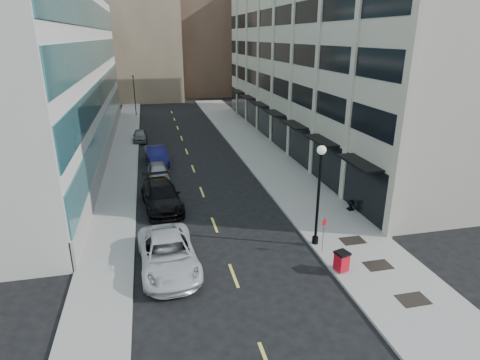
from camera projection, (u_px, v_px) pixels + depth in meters
name	position (u px, v px, depth m)	size (l,w,h in m)	color
ground	(243.00, 299.00, 18.73)	(160.00, 160.00, 0.00)	black
sidewalk_right	(271.00, 163.00, 38.62)	(5.00, 80.00, 0.15)	gray
sidewalk_left	(120.00, 173.00, 35.68)	(3.00, 80.00, 0.15)	gray
building_right	(336.00, 61.00, 43.98)	(15.30, 46.50, 18.25)	#AFA994
building_left	(7.00, 54.00, 36.75)	(16.14, 46.00, 20.00)	beige
skyline_tan_near	(140.00, 22.00, 75.49)	(14.00, 18.00, 28.00)	#9B8666
skyline_brown	(200.00, 7.00, 80.66)	(12.00, 16.00, 34.00)	brown
skyline_tan_far	(92.00, 39.00, 83.58)	(12.00, 14.00, 22.00)	#9B8666
skyline_stone	(255.00, 44.00, 79.64)	(10.00, 14.00, 20.00)	#AFA994
grate_near	(413.00, 300.00, 18.44)	(1.40, 1.00, 0.01)	black
grate_mid	(378.00, 265.00, 21.19)	(1.40, 1.00, 0.01)	black
grate_far	(352.00, 240.00, 23.75)	(1.40, 1.00, 0.01)	black
road_centerline	(197.00, 179.00, 34.31)	(0.15, 68.20, 0.01)	#D8CC4C
traffic_signal	(133.00, 78.00, 59.65)	(0.66, 0.66, 6.98)	black
car_white_van	(168.00, 254.00, 20.89)	(2.87, 6.22, 1.73)	silver
car_black_pickup	(161.00, 196.00, 28.46)	(2.47, 6.09, 1.77)	black
car_silver_sedan	(158.00, 173.00, 33.66)	(1.79, 4.45, 1.52)	gray
car_blue_sedan	(157.00, 155.00, 38.29)	(1.74, 5.00, 1.65)	#131347
car_grey_sedan	(140.00, 136.00, 46.43)	(1.60, 3.98, 1.36)	slate
trash_bin	(342.00, 261.00, 20.55)	(0.82, 0.82, 1.07)	red
lamppost	(319.00, 187.00, 22.25)	(0.50, 0.50, 6.05)	black
sign_post	(324.00, 229.00, 22.06)	(0.25, 0.10, 2.14)	slate
urn_planter	(351.00, 204.00, 27.81)	(0.51, 0.51, 0.71)	black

